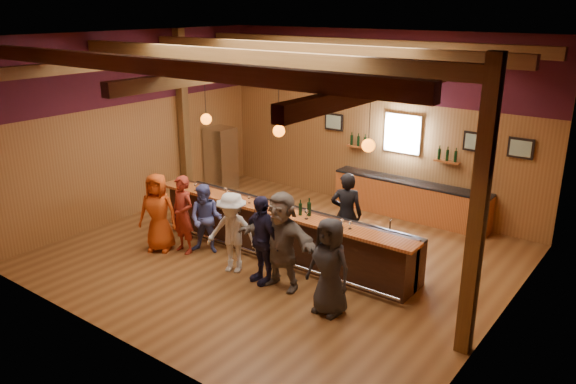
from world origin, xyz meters
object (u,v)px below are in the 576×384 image
object	(u,v)px
back_bar_cabinet	(409,199)
customer_orange	(158,212)
customer_redvest	(183,215)
customer_brown	(282,241)
customer_dark	(329,267)
ice_bucket	(281,204)
customer_white	(232,233)
customer_denim	(206,219)
customer_navy	(262,239)
bartender	(346,214)
bar_counter	(284,231)
bottle_a	(300,209)
stainless_fridge	(221,159)

from	to	relation	value
back_bar_cabinet	customer_orange	xyz separation A→B (m)	(-3.48, -5.00, 0.38)
customer_redvest	customer_brown	xyz separation A→B (m)	(2.64, -0.01, 0.10)
customer_dark	ice_bucket	xyz separation A→B (m)	(-1.93, 1.18, 0.37)
customer_redvest	customer_white	xyz separation A→B (m)	(1.46, -0.06, -0.02)
customer_denim	customer_dark	xyz separation A→B (m)	(3.45, -0.54, 0.11)
customer_denim	customer_navy	xyz separation A→B (m)	(1.80, -0.34, 0.11)
customer_denim	bartender	distance (m)	2.96
customer_orange	customer_brown	distance (m)	3.15
customer_orange	bar_counter	bearing A→B (deg)	5.50
ice_bucket	customer_redvest	bearing A→B (deg)	-154.32
customer_brown	bartender	bearing A→B (deg)	83.44
ice_bucket	customer_orange	bearing A→B (deg)	-154.36
bottle_a	customer_dark	bearing A→B (deg)	-38.97
customer_white	customer_brown	xyz separation A→B (m)	(1.17, 0.05, 0.12)
customer_denim	bottle_a	bearing A→B (deg)	-7.39
stainless_fridge	customer_denim	xyz separation A→B (m)	(2.72, -3.36, -0.14)
customer_orange	ice_bucket	bearing A→B (deg)	-0.74
stainless_fridge	customer_dark	distance (m)	7.29
customer_orange	customer_brown	xyz separation A→B (m)	(3.14, 0.23, 0.08)
back_bar_cabinet	customer_denim	distance (m)	5.17
bartender	customer_denim	bearing A→B (deg)	10.33
back_bar_cabinet	customer_redvest	size ratio (longest dim) A/B	2.36
bottle_a	customer_brown	bearing A→B (deg)	-75.53
back_bar_cabinet	customer_orange	distance (m)	6.11
customer_redvest	bartender	bearing A→B (deg)	38.64
customer_denim	customer_navy	distance (m)	1.83
customer_orange	customer_redvest	bearing A→B (deg)	-0.91
customer_denim	customer_brown	xyz separation A→B (m)	(2.24, -0.29, 0.19)
back_bar_cabinet	customer_orange	size ratio (longest dim) A/B	2.33
customer_white	customer_navy	distance (m)	0.73
back_bar_cabinet	customer_orange	world-z (taller)	customer_orange
customer_navy	customer_white	bearing A→B (deg)	-164.90
customer_orange	bottle_a	bearing A→B (deg)	-4.67
customer_redvest	bottle_a	world-z (taller)	customer_redvest
ice_bucket	bottle_a	xyz separation A→B (m)	(0.48, -0.01, 0.00)
customer_orange	customer_navy	world-z (taller)	customer_navy
bar_counter	customer_white	world-z (taller)	customer_white
bar_counter	bartender	world-z (taller)	bartender
bar_counter	customer_denim	bearing A→B (deg)	-146.99
customer_brown	bottle_a	xyz separation A→B (m)	(-0.24, 0.92, 0.29)
customer_denim	bar_counter	bearing A→B (deg)	8.06
customer_dark	ice_bucket	size ratio (longest dim) A/B	6.94
customer_orange	ice_bucket	distance (m)	2.72
bartender	ice_bucket	xyz separation A→B (m)	(-0.92, -1.03, 0.33)
ice_bucket	customer_white	bearing A→B (deg)	-114.76
customer_white	bottle_a	distance (m)	1.42
bar_counter	customer_redvest	world-z (taller)	customer_redvest
back_bar_cabinet	stainless_fridge	xyz separation A→B (m)	(-5.30, -1.12, 0.42)
customer_navy	stainless_fridge	bearing A→B (deg)	155.00
customer_brown	ice_bucket	size ratio (longest dim) A/B	7.57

